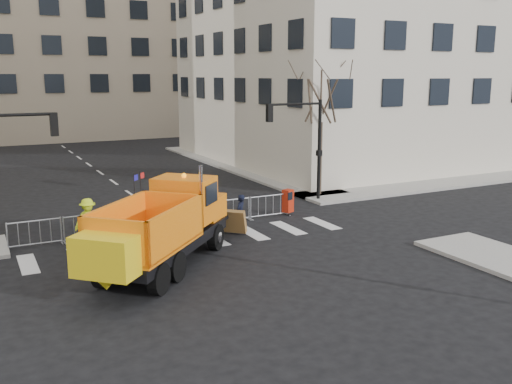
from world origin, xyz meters
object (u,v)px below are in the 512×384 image
worker (88,220)px  newspaper_box (288,201)px  cop_a (240,213)px  plow_truck (161,226)px  cop_b (211,213)px  cop_c (215,208)px

worker → newspaper_box: (9.57, 0.77, -0.33)m
newspaper_box → cop_a: bearing=-175.9°
cop_a → plow_truck: bearing=-7.8°
cop_b → cop_c: (0.47, 0.70, 0.01)m
plow_truck → cop_a: 5.47m
cop_b → worker: bearing=7.4°
plow_truck → newspaper_box: bearing=-14.5°
plow_truck → newspaper_box: size_ratio=7.44×
worker → newspaper_box: worker is taller
cop_c → worker: (-5.49, -0.20, 0.14)m
worker → cop_c: bearing=-12.3°
cop_c → cop_a: bearing=74.1°
cop_a → newspaper_box: size_ratio=1.50×
plow_truck → cop_b: (3.28, 3.48, -0.68)m
plow_truck → cop_a: plow_truck is taller
cop_b → worker: (-5.02, 0.50, 0.15)m
cop_a → newspaper_box: 3.76m
plow_truck → cop_b: plow_truck is taller
plow_truck → cop_c: bearing=2.3°
cop_a → cop_c: size_ratio=0.92×
plow_truck → cop_a: (4.47, 3.06, -0.74)m
worker → cop_a: bearing=-22.8°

